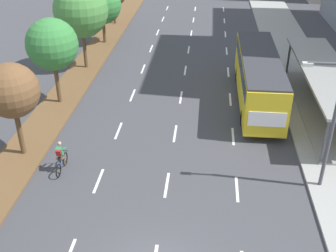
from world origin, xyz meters
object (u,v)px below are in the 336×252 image
at_px(bus, 259,74).
at_px(cyclist, 61,158).
at_px(median_tree_fifth, 102,5).
at_px(bus_shelter, 327,87).
at_px(median_tree_second, 11,91).
at_px(median_tree_third, 52,45).
at_px(median_tree_fourth, 81,10).
at_px(streetlight, 330,118).

height_order(bus, cyclist, bus).
distance_m(cyclist, median_tree_fifth, 21.19).
distance_m(bus_shelter, cyclist, 17.20).
relative_size(bus_shelter, median_tree_second, 2.54).
distance_m(bus_shelter, median_tree_second, 19.13).
bearing_deg(median_tree_third, bus, 6.24).
bearing_deg(median_tree_fifth, median_tree_fourth, -90.43).
relative_size(cyclist, median_tree_fourth, 0.27).
height_order(cyclist, streetlight, streetlight).
height_order(cyclist, median_tree_third, median_tree_third).
bearing_deg(streetlight, cyclist, 179.48).
bearing_deg(streetlight, median_tree_fourth, 137.25).
relative_size(bus_shelter, bus, 1.18).
distance_m(bus, cyclist, 14.34).
distance_m(cyclist, median_tree_fourth, 15.09).
distance_m(median_tree_second, median_tree_fourth, 13.07).
distance_m(median_tree_second, median_tree_fifth, 19.56).
bearing_deg(bus, streetlight, -77.01).
relative_size(bus, cyclist, 6.20).
bearing_deg(median_tree_fifth, bus_shelter, -35.79).
bearing_deg(median_tree_third, median_tree_fifth, 89.32).
height_order(bus, median_tree_third, median_tree_third).
bearing_deg(bus_shelter, median_tree_fourth, 160.64).
relative_size(bus, median_tree_third, 1.95).
height_order(bus, median_tree_fifth, median_tree_fifth).
bearing_deg(streetlight, bus, 102.99).
bearing_deg(cyclist, bus, 40.52).
bearing_deg(streetlight, median_tree_fifth, 126.61).
relative_size(median_tree_second, streetlight, 0.81).
bearing_deg(cyclist, median_tree_second, 153.97).
xyz_separation_m(bus_shelter, median_tree_fifth, (-17.68, 12.75, 1.80)).
bearing_deg(median_tree_fourth, bus, -20.53).
relative_size(median_tree_fourth, median_tree_fifth, 1.28).
bearing_deg(bus_shelter, cyclist, -151.89).
height_order(bus_shelter, bus, bus).
height_order(median_tree_second, median_tree_fourth, median_tree_fourth).
bearing_deg(median_tree_third, bus_shelter, 0.93).
distance_m(median_tree_fourth, streetlight, 21.28).
height_order(bus, median_tree_fourth, median_tree_fourth).
xyz_separation_m(bus, median_tree_second, (-13.48, -8.00, 1.83)).
bearing_deg(bus_shelter, median_tree_third, -179.07).
xyz_separation_m(median_tree_fifth, streetlight, (15.57, -20.95, 0.22)).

